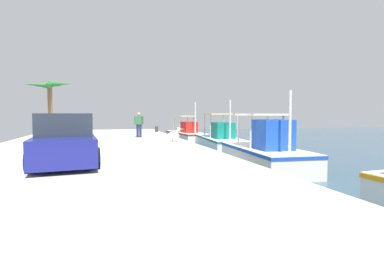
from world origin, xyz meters
name	(u,v)px	position (x,y,z in m)	size (l,w,h in m)	color
quay_pier	(94,162)	(0.00, -5.00, 0.40)	(36.00, 10.00, 0.80)	#BCB7AD
fishing_boat_nearest	(186,134)	(-12.94, 2.28, 0.57)	(6.15, 2.56, 3.32)	white
fishing_boat_second	(220,139)	(-6.66, 3.08, 0.60)	(6.67, 2.69, 3.23)	white
fishing_boat_third	(265,152)	(1.35, 2.06, 0.70)	(5.70, 2.56, 3.20)	silver
pelican	(174,135)	(-3.22, -0.97, 1.20)	(0.39, 0.95, 0.82)	tan
fisherman_standing	(139,123)	(-7.17, -2.47, 1.73)	(0.41, 0.60, 1.66)	#1E234C
parked_car	(65,141)	(2.61, -5.72, 1.52)	(4.25, 2.19, 1.57)	black
mooring_bollard_nearest	(157,129)	(-12.61, -0.45, 1.04)	(0.27, 0.27, 0.49)	#333338
palm_tree	(50,90)	(-11.01, -8.53, 4.12)	(3.30, 3.18, 3.99)	brown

